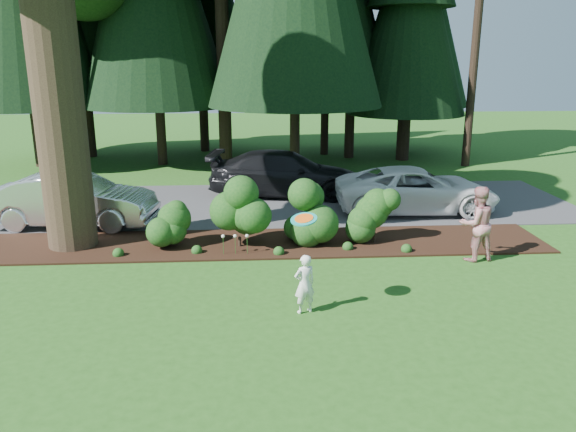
% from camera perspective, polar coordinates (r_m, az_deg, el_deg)
% --- Properties ---
extents(ground, '(80.00, 80.00, 0.00)m').
position_cam_1_polar(ground, '(12.06, -4.19, -7.87)').
color(ground, '#224F16').
rests_on(ground, ground).
extents(mulch_bed, '(16.00, 2.50, 0.05)m').
position_cam_1_polar(mulch_bed, '(15.09, -4.13, -2.82)').
color(mulch_bed, black).
rests_on(mulch_bed, ground).
extents(driveway, '(22.00, 6.00, 0.03)m').
position_cam_1_polar(driveway, '(19.17, -4.08, 1.22)').
color(driveway, '#38383A').
rests_on(driveway, ground).
extents(shrub_row, '(6.53, 1.60, 1.61)m').
position_cam_1_polar(shrub_row, '(14.76, -1.21, -0.02)').
color(shrub_row, '#144114').
rests_on(shrub_row, ground).
extents(lily_cluster, '(0.69, 0.09, 0.57)m').
position_cam_1_polar(lily_cluster, '(14.14, -5.40, -2.13)').
color(lily_cluster, '#144114').
rests_on(lily_cluster, ground).
extents(car_silver_wagon, '(4.89, 2.15, 1.56)m').
position_cam_1_polar(car_silver_wagon, '(17.57, -21.00, 1.51)').
color(car_silver_wagon, silver).
rests_on(car_silver_wagon, driveway).
extents(car_white_suv, '(5.22, 2.55, 1.43)m').
position_cam_1_polar(car_white_suv, '(18.47, 12.90, 2.62)').
color(car_white_suv, white).
rests_on(car_white_suv, driveway).
extents(car_dark_suv, '(5.70, 2.94, 1.58)m').
position_cam_1_polar(car_dark_suv, '(20.14, -0.24, 4.33)').
color(car_dark_suv, black).
rests_on(car_dark_suv, driveway).
extents(child, '(0.51, 0.43, 1.20)m').
position_cam_1_polar(child, '(10.97, 1.69, -6.92)').
color(child, white).
rests_on(child, ground).
extents(adult, '(1.01, 0.85, 1.86)m').
position_cam_1_polar(adult, '(14.41, 18.63, -0.76)').
color(adult, '#A81629').
rests_on(adult, ground).
extents(frisbee, '(0.52, 0.50, 0.20)m').
position_cam_1_polar(frisbee, '(10.44, 1.62, -0.31)').
color(frisbee, teal).
rests_on(frisbee, ground).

